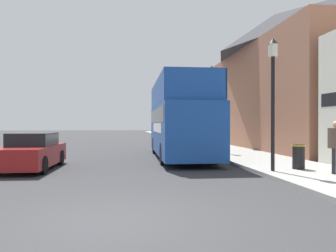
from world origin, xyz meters
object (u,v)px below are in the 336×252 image
at_px(lamp_post_third, 188,102).
at_px(tour_bus, 180,125).
at_px(lamp_post_nearest, 273,79).
at_px(parked_car_ahead_of_bus, 172,139).
at_px(litter_bin, 299,156).
at_px(lamp_post_second, 212,93).
at_px(parked_car_far_side, 33,152).
at_px(pedestrian_third, 336,142).

bearing_deg(lamp_post_third, tour_bus, -103.14).
bearing_deg(tour_bus, lamp_post_nearest, -68.32).
distance_m(tour_bus, parked_car_ahead_of_bus, 8.06).
distance_m(tour_bus, litter_bin, 6.88).
xyz_separation_m(tour_bus, lamp_post_second, (2.31, 2.14, 1.92)).
height_order(parked_car_far_side, lamp_post_second, lamp_post_second).
bearing_deg(lamp_post_third, litter_bin, -86.40).
xyz_separation_m(lamp_post_second, lamp_post_third, (0.14, 8.35, 0.00)).
bearing_deg(tour_bus, parked_car_far_side, -149.78).
bearing_deg(lamp_post_second, lamp_post_third, 89.06).
bearing_deg(litter_bin, parked_car_far_side, 167.47).
height_order(parked_car_far_side, lamp_post_nearest, lamp_post_nearest).
bearing_deg(tour_bus, lamp_post_second, 44.24).
height_order(pedestrian_third, lamp_post_second, lamp_post_second).
distance_m(parked_car_ahead_of_bus, litter_bin, 14.06).
bearing_deg(lamp_post_second, lamp_post_nearest, -90.14).
height_order(parked_car_far_side, pedestrian_third, pedestrian_third).
distance_m(lamp_post_second, lamp_post_third, 8.35).
bearing_deg(litter_bin, lamp_post_second, 98.30).
distance_m(parked_car_ahead_of_bus, lamp_post_nearest, 14.51).
bearing_deg(parked_car_far_side, litter_bin, 169.49).
bearing_deg(lamp_post_nearest, pedestrian_third, -27.84).
height_order(lamp_post_nearest, lamp_post_third, lamp_post_third).
xyz_separation_m(tour_bus, pedestrian_third, (4.07, -7.14, -0.58)).
height_order(pedestrian_third, lamp_post_nearest, lamp_post_nearest).
distance_m(tour_bus, lamp_post_third, 10.94).
height_order(tour_bus, pedestrian_third, tour_bus).
bearing_deg(lamp_post_second, litter_bin, -81.70).
bearing_deg(parked_car_far_side, lamp_post_second, -145.03).
distance_m(parked_car_far_side, pedestrian_third, 11.20).
height_order(parked_car_ahead_of_bus, lamp_post_second, lamp_post_second).
distance_m(tour_bus, lamp_post_second, 3.69).
bearing_deg(litter_bin, lamp_post_third, 93.60).
xyz_separation_m(parked_car_ahead_of_bus, lamp_post_nearest, (1.60, -14.16, 2.71)).
xyz_separation_m(tour_bus, lamp_post_nearest, (2.29, -6.20, 1.61)).
bearing_deg(lamp_post_second, parked_car_ahead_of_bus, 105.58).
height_order(parked_car_ahead_of_bus, parked_car_far_side, parked_car_far_side).
height_order(lamp_post_second, litter_bin, lamp_post_second).
relative_size(tour_bus, lamp_post_nearest, 2.04).
relative_size(parked_car_ahead_of_bus, pedestrian_third, 2.45).
relative_size(tour_bus, parked_car_ahead_of_bus, 2.21).
distance_m(pedestrian_third, lamp_post_second, 9.77).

